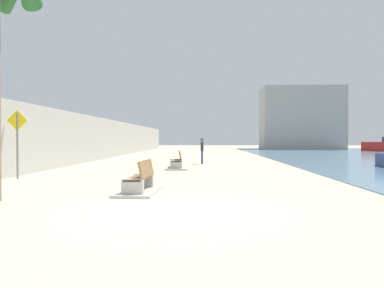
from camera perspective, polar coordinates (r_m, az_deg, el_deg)
ground_plane at (r=25.95m, az=0.27°, el=-2.70°), size 120.00×120.00×0.00m
seawall at (r=27.24m, az=-15.71°, el=0.83°), size 0.80×64.00×3.23m
bench_near at (r=10.43m, az=-8.66°, el=-6.72°), size 1.18×2.14×0.98m
bench_far at (r=18.51m, az=-2.61°, el=-3.41°), size 1.31×2.20×0.98m
person_walking at (r=22.06m, az=1.68°, el=-0.80°), size 0.22×0.53×1.67m
pedestrian_sign at (r=15.44m, az=-26.92°, el=1.18°), size 0.85×0.08×2.77m
harbor_building at (r=55.90m, az=17.55°, el=4.04°), size 12.00×6.00×9.50m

